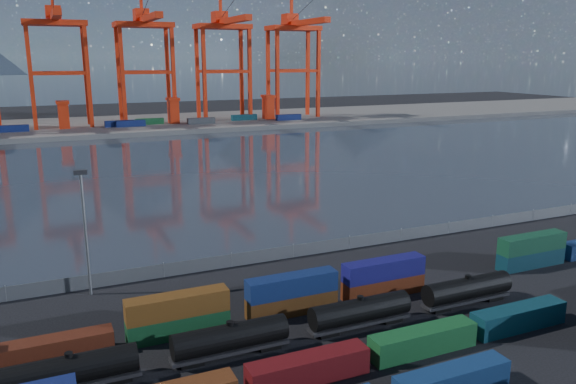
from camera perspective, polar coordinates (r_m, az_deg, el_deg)
name	(u,v)px	position (r m, az deg, el deg)	size (l,w,h in m)	color
ground	(397,337)	(65.29, 11.05, -14.30)	(700.00, 700.00, 0.00)	black
harbor_water	(179,169)	(158.53, -11.03, 2.28)	(700.00, 700.00, 0.00)	#28303B
far_quay	(124,125)	(260.76, -16.31, 6.54)	(700.00, 70.00, 2.00)	#514F4C
container_row_south	(425,381)	(54.27, 13.71, -18.14)	(139.72, 2.39, 5.09)	#444749
container_row_mid	(513,317)	(69.88, 21.86, -11.69)	(129.09, 2.48, 5.29)	#111355
container_row_north	(346,288)	(71.85, 5.94, -9.63)	(140.27, 2.31, 4.92)	#0F1A4C
tanker_string	(155,354)	(58.56, -13.38, -15.73)	(90.11, 2.71, 3.88)	black
waterfront_fence	(293,251)	(87.25, 0.53, -6.04)	(160.12, 0.12, 2.20)	#595B5E
yard_light_mast	(85,226)	(75.92, -19.92, -3.30)	(1.60, 0.40, 16.60)	slate
gantry_cranes	(102,36)	(251.75, -18.42, 14.78)	(199.27, 46.60, 63.10)	red
quay_containers	(101,125)	(244.91, -18.43, 6.52)	(172.58, 10.99, 2.60)	navy
straddle_carriers	(120,112)	(249.88, -16.66, 7.81)	(140.00, 7.00, 11.10)	red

